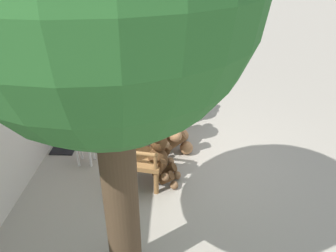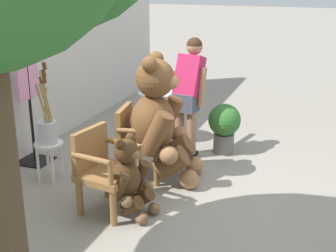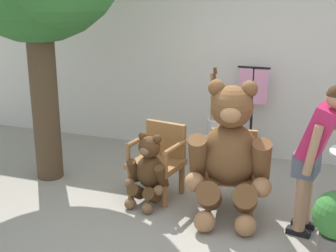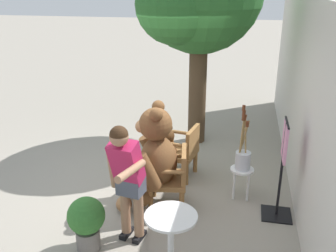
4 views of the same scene
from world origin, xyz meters
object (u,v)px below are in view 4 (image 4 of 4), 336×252
object	(u,v)px
white_stool	(242,175)
wooden_chair_right	(172,176)
brush_bucket	(243,156)
person_visitor	(127,174)
clothing_display_stand	(282,168)
wooden_chair_left	(182,150)
round_side_table	(171,237)
teddy_bear_small	(165,151)
teddy_bear_large	(153,157)
potted_plant	(87,220)

from	to	relation	value
white_stool	wooden_chair_right	bearing A→B (deg)	-65.25
brush_bucket	person_visitor	bearing A→B (deg)	-44.05
wooden_chair_right	clothing_display_stand	world-z (taller)	clothing_display_stand
person_visitor	white_stool	bearing A→B (deg)	135.77
wooden_chair_left	round_side_table	distance (m)	2.18
brush_bucket	round_side_table	distance (m)	1.88
person_visitor	white_stool	size ratio (longest dim) A/B	3.39
teddy_bear_small	white_stool	size ratio (longest dim) A/B	1.83
brush_bucket	wooden_chair_left	bearing A→B (deg)	-114.64
teddy_bear_small	wooden_chair_right	bearing A→B (deg)	17.68
brush_bucket	clothing_display_stand	world-z (taller)	brush_bucket
teddy_bear_large	brush_bucket	distance (m)	1.30
white_stool	clothing_display_stand	world-z (taller)	clothing_display_stand
wooden_chair_right	teddy_bear_large	world-z (taller)	teddy_bear_large
potted_plant	wooden_chair_right	bearing A→B (deg)	145.42
potted_plant	clothing_display_stand	size ratio (longest dim) A/B	0.50
teddy_bear_small	round_side_table	distance (m)	2.25
white_stool	round_side_table	xyz separation A→B (m)	(1.73, -0.70, 0.09)
wooden_chair_left	brush_bucket	size ratio (longest dim) A/B	0.90
teddy_bear_large	white_stool	xyz separation A→B (m)	(-0.46, 1.21, -0.38)
wooden_chair_right	potted_plant	distance (m)	1.37
white_stool	brush_bucket	world-z (taller)	brush_bucket
white_stool	potted_plant	size ratio (longest dim) A/B	0.68
wooden_chair_left	brush_bucket	xyz separation A→B (m)	(0.44, 0.95, 0.20)
person_visitor	clothing_display_stand	bearing A→B (deg)	117.72
person_visitor	round_side_table	xyz separation A→B (m)	(0.40, 0.59, -0.47)
teddy_bear_large	teddy_bear_small	xyz separation A→B (m)	(-0.92, -0.03, -0.32)
wooden_chair_left	person_visitor	world-z (taller)	person_visitor
teddy_bear_large	clothing_display_stand	world-z (taller)	teddy_bear_large
wooden_chair_right	round_side_table	xyz separation A→B (m)	(1.29, 0.25, -0.01)
teddy_bear_small	brush_bucket	world-z (taller)	brush_bucket
white_stool	round_side_table	distance (m)	1.86
wooden_chair_right	white_stool	world-z (taller)	wooden_chair_right
teddy_bear_large	teddy_bear_small	world-z (taller)	teddy_bear_large
clothing_display_stand	teddy_bear_small	bearing A→B (deg)	-115.92
teddy_bear_small	brush_bucket	xyz separation A→B (m)	(0.45, 1.23, 0.25)
wooden_chair_left	person_visitor	distance (m)	1.86
wooden_chair_left	white_stool	bearing A→B (deg)	65.26
person_visitor	brush_bucket	world-z (taller)	person_visitor
wooden_chair_right	person_visitor	bearing A→B (deg)	-20.98
wooden_chair_left	teddy_bear_large	distance (m)	0.98
wooden_chair_left	wooden_chair_right	bearing A→B (deg)	0.01
clothing_display_stand	wooden_chair_left	bearing A→B (deg)	-119.65
teddy_bear_small	potted_plant	size ratio (longest dim) A/B	1.24
wooden_chair_left	wooden_chair_right	size ratio (longest dim) A/B	1.00
wooden_chair_right	potted_plant	world-z (taller)	wooden_chair_right
wooden_chair_left	potted_plant	xyz separation A→B (m)	(2.00, -0.78, -0.07)
teddy_bear_large	wooden_chair_left	bearing A→B (deg)	163.86
brush_bucket	round_side_table	bearing A→B (deg)	-21.88
wooden_chair_right	potted_plant	size ratio (longest dim) A/B	1.26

